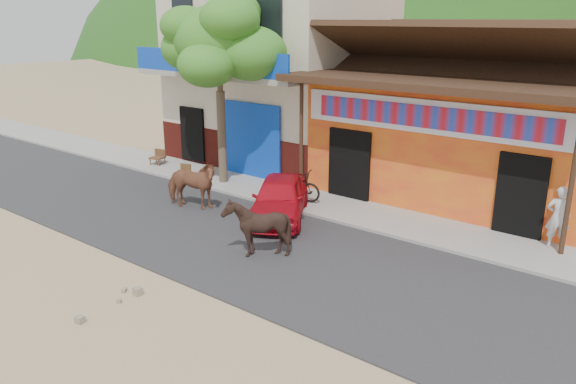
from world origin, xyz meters
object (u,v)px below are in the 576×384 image
(cow_tan, at_px, (191,184))
(cafe_chair_right, at_px, (183,166))
(red_car, at_px, (280,198))
(pedestrian, at_px, (558,217))
(scooter, at_px, (293,185))
(tree, at_px, (220,91))
(cafe_chair_left, at_px, (157,151))
(cow_dark, at_px, (257,227))

(cow_tan, height_order, cafe_chair_right, cow_tan)
(cow_tan, relative_size, red_car, 0.50)
(pedestrian, bearing_deg, cafe_chair_right, -15.92)
(red_car, relative_size, scooter, 1.95)
(red_car, bearing_deg, tree, 126.77)
(cafe_chair_left, distance_m, cafe_chair_right, 2.22)
(scooter, bearing_deg, red_car, -169.25)
(pedestrian, height_order, cafe_chair_right, pedestrian)
(pedestrian, height_order, cafe_chair_left, pedestrian)
(pedestrian, bearing_deg, cafe_chair_left, -19.47)
(tree, relative_size, red_car, 1.74)
(cow_tan, bearing_deg, pedestrian, -89.83)
(tree, relative_size, scooter, 3.39)
(red_car, height_order, cafe_chair_left, red_car)
(tree, relative_size, cafe_chair_right, 7.18)
(cafe_chair_left, bearing_deg, cafe_chair_right, -30.97)
(cow_dark, xyz_separation_m, scooter, (-1.77, 3.63, -0.15))
(red_car, xyz_separation_m, pedestrian, (6.58, 2.33, 0.26))
(cafe_chair_left, relative_size, cafe_chair_right, 1.21)
(tree, distance_m, scooter, 3.95)
(cow_tan, distance_m, scooter, 3.00)
(cow_tan, xyz_separation_m, red_car, (2.53, 0.95, -0.14))
(tree, xyz_separation_m, cow_dark, (4.80, -3.74, -2.38))
(cow_dark, bearing_deg, cafe_chair_right, -117.39)
(tree, distance_m, red_car, 4.61)
(pedestrian, bearing_deg, red_car, -3.33)
(cow_dark, distance_m, pedestrian, 7.10)
(cow_dark, bearing_deg, scooter, -153.77)
(cow_tan, bearing_deg, tree, 4.68)
(scooter, bearing_deg, cow_tan, 126.55)
(cow_dark, bearing_deg, cafe_chair_left, -114.53)
(cow_dark, height_order, cafe_chair_right, cow_dark)
(cafe_chair_right, bearing_deg, pedestrian, -14.44)
(pedestrian, xyz_separation_m, cafe_chair_left, (-13.71, -0.80, -0.26))
(cow_dark, distance_m, red_car, 2.61)
(scooter, distance_m, cafe_chair_left, 6.57)
(cafe_chair_left, bearing_deg, pedestrian, -11.96)
(scooter, distance_m, pedestrian, 7.23)
(cow_dark, bearing_deg, red_car, -152.35)
(scooter, height_order, cafe_chair_left, cafe_chair_left)
(cow_tan, xyz_separation_m, pedestrian, (9.10, 3.28, 0.12))
(cafe_chair_left, bearing_deg, tree, -16.90)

